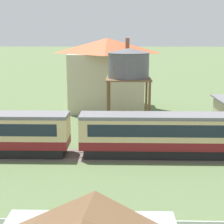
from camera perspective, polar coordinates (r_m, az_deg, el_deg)
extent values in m
cube|color=maroon|center=(32.66, 12.88, -5.02)|extent=(20.42, 2.83, 0.80)
cube|color=#D1B784|center=(32.27, 13.00, -2.65)|extent=(20.42, 2.83, 2.00)
cube|color=#192330|center=(32.24, 13.01, -2.48)|extent=(18.79, 2.87, 1.12)
cube|color=slate|center=(31.99, 13.11, -0.66)|extent=(20.42, 2.66, 0.30)
cube|color=black|center=(32.92, 12.81, -6.41)|extent=(19.61, 2.43, 0.88)
cylinder|color=black|center=(31.60, 0.91, -6.92)|extent=(0.90, 0.18, 0.90)
cylinder|color=black|center=(32.95, 0.93, -6.08)|extent=(0.90, 0.18, 0.90)
cylinder|color=black|center=(32.66, -13.41, -6.62)|extent=(0.90, 0.18, 0.90)
cylinder|color=black|center=(33.97, -12.80, -5.82)|extent=(0.90, 0.18, 0.90)
cube|color=#665B51|center=(32.59, 7.16, -7.23)|extent=(117.60, 3.60, 0.01)
cube|color=#4C4238|center=(31.92, 7.29, -7.65)|extent=(117.60, 0.12, 0.04)
cube|color=#4C4238|center=(33.26, 7.04, -6.79)|extent=(117.60, 0.12, 0.04)
cube|color=beige|center=(52.04, -0.83, 5.14)|extent=(10.70, 9.56, 8.39)
pyramid|color=#B25633|center=(51.60, -0.85, 10.98)|extent=(11.56, 10.33, 2.21)
cube|color=brown|center=(49.66, 2.59, 11.03)|extent=(0.56, 0.56, 1.99)
cylinder|color=brown|center=(41.64, 5.70, 1.61)|extent=(0.28, 0.28, 6.18)
cylinder|color=brown|center=(41.54, -0.46, 1.65)|extent=(0.28, 0.28, 6.18)
cylinder|color=brown|center=(37.28, 6.20, 0.28)|extent=(0.28, 0.28, 6.18)
cylinder|color=brown|center=(37.17, -0.68, 0.32)|extent=(0.28, 0.28, 6.18)
cube|color=brown|center=(38.82, 2.74, 5.59)|extent=(4.97, 4.97, 0.16)
cylinder|color=#56565B|center=(38.66, 2.77, 7.75)|extent=(4.58, 4.58, 2.79)
cone|color=#56565B|center=(38.56, 2.79, 10.19)|extent=(4.81, 4.81, 0.50)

